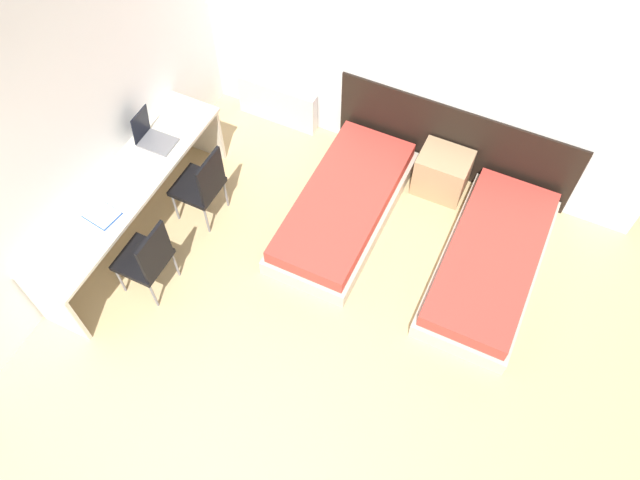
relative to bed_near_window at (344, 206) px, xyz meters
The scene contains 13 objects.
ground_plane 2.81m from the bed_near_window, 88.50° to the right, with size 20.00×20.00×0.00m, color tan.
wall_back 1.58m from the bed_near_window, 85.96° to the left, with size 5.18×0.05×2.70m.
wall_left 2.52m from the bed_near_window, 156.33° to the right, with size 0.05×4.82×2.70m.
headboard_panel 1.29m from the bed_near_window, 52.84° to the left, with size 2.50×0.03×0.91m.
bed_near_window is the anchor object (origin of this frame).
bed_near_door 1.52m from the bed_near_window, ahead, with size 0.88×1.94×0.34m.
nightstand 1.08m from the bed_near_window, 45.16° to the left, with size 0.51×0.41×0.50m.
radiator 1.54m from the bed_near_window, 143.12° to the left, with size 0.93×0.12×0.51m.
desk 2.07m from the bed_near_window, 149.16° to the right, with size 0.56×2.42×0.74m.
chair_near_laptop 1.41m from the bed_near_window, 155.29° to the right, with size 0.43×0.43×0.90m.
chair_near_notebook 1.98m from the bed_near_window, 129.70° to the right, with size 0.43×0.43×0.90m.
laptop 1.97m from the bed_near_window, 164.95° to the right, with size 0.34×0.25×0.35m.
open_notebook 2.29m from the bed_near_window, 140.57° to the right, with size 0.31×0.27×0.02m.
Camera 1 is at (1.33, -0.68, 5.17)m, focal length 35.00 mm.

